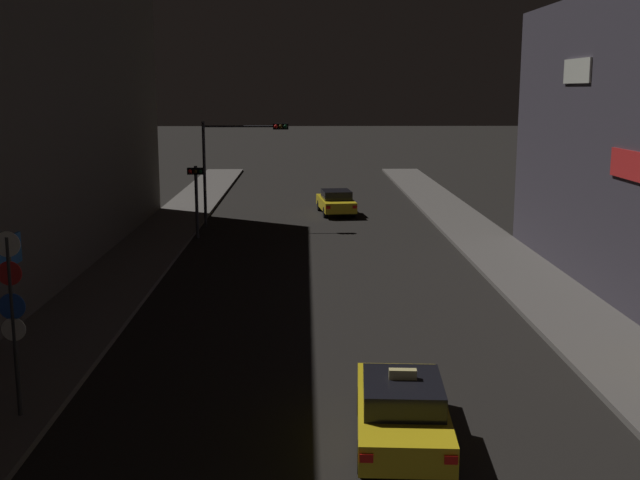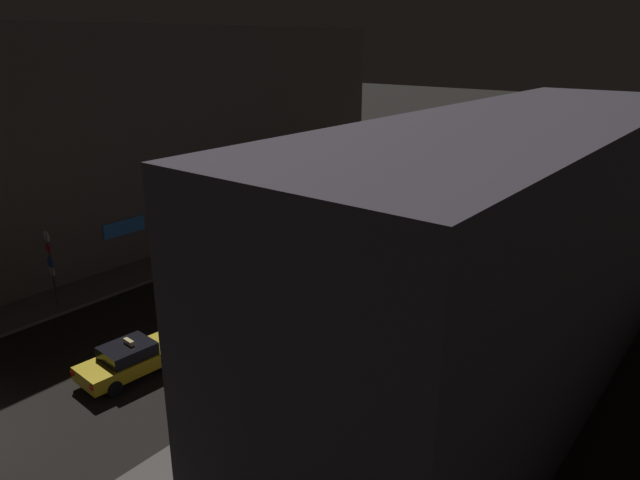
{
  "view_description": "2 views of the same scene",
  "coord_description": "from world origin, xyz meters",
  "px_view_note": "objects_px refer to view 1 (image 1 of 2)",
  "views": [
    {
      "loc": [
        -0.71,
        -8.22,
        7.19
      ],
      "look_at": [
        -0.19,
        19.01,
        1.97
      ],
      "focal_mm": 44.25,
      "sensor_mm": 36.0,
      "label": 1
    },
    {
      "loc": [
        20.42,
        -4.72,
        13.21
      ],
      "look_at": [
        1.84,
        18.68,
        2.84
      ],
      "focal_mm": 32.73,
      "sensor_mm": 36.0,
      "label": 2
    }
  ],
  "objects_px": {
    "far_car": "(336,202)",
    "taxi": "(402,410)",
    "traffic_light_left_kerb": "(196,186)",
    "traffic_light_overhead": "(236,151)",
    "sign_pole_left": "(12,309)"
  },
  "relations": [
    {
      "from": "traffic_light_left_kerb",
      "to": "traffic_light_overhead",
      "type": "bearing_deg",
      "value": 63.1
    },
    {
      "from": "taxi",
      "to": "traffic_light_left_kerb",
      "type": "distance_m",
      "value": 24.11
    },
    {
      "from": "traffic_light_overhead",
      "to": "traffic_light_left_kerb",
      "type": "bearing_deg",
      "value": -116.9
    },
    {
      "from": "traffic_light_overhead",
      "to": "traffic_light_left_kerb",
      "type": "distance_m",
      "value": 3.99
    },
    {
      "from": "taxi",
      "to": "traffic_light_overhead",
      "type": "height_order",
      "value": "traffic_light_overhead"
    },
    {
      "from": "far_car",
      "to": "traffic_light_overhead",
      "type": "bearing_deg",
      "value": -142.06
    },
    {
      "from": "far_car",
      "to": "sign_pole_left",
      "type": "relative_size",
      "value": 1.13
    },
    {
      "from": "far_car",
      "to": "traffic_light_left_kerb",
      "type": "bearing_deg",
      "value": -133.28
    },
    {
      "from": "traffic_light_left_kerb",
      "to": "sign_pole_left",
      "type": "bearing_deg",
      "value": -92.6
    },
    {
      "from": "taxi",
      "to": "sign_pole_left",
      "type": "bearing_deg",
      "value": 171.7
    },
    {
      "from": "traffic_light_left_kerb",
      "to": "taxi",
      "type": "bearing_deg",
      "value": -72.45
    },
    {
      "from": "far_car",
      "to": "taxi",
      "type": "bearing_deg",
      "value": -89.71
    },
    {
      "from": "taxi",
      "to": "far_car",
      "type": "height_order",
      "value": "taxi"
    },
    {
      "from": "taxi",
      "to": "traffic_light_left_kerb",
      "type": "relative_size",
      "value": 1.28
    },
    {
      "from": "far_car",
      "to": "traffic_light_overhead",
      "type": "relative_size",
      "value": 0.83
    }
  ]
}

